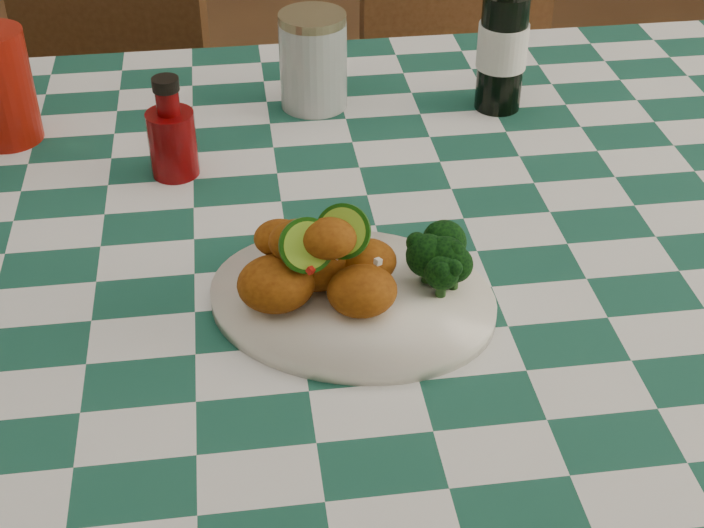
{
  "coord_description": "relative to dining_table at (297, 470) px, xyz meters",
  "views": [
    {
      "loc": [
        -0.05,
        -0.91,
        1.41
      ],
      "look_at": [
        0.06,
        -0.14,
        0.84
      ],
      "focal_mm": 50.0,
      "sensor_mm": 36.0,
      "label": 1
    }
  ],
  "objects": [
    {
      "name": "beer_bottle",
      "position": [
        0.31,
        0.27,
        0.51
      ],
      "size": [
        0.09,
        0.09,
        0.23
      ],
      "primitive_type": null,
      "rotation": [
        0.0,
        0.0,
        0.39
      ],
      "color": "black",
      "rests_on": "dining_table"
    },
    {
      "name": "ketchup_bottle",
      "position": [
        -0.12,
        0.15,
        0.46
      ],
      "size": [
        0.06,
        0.06,
        0.13
      ],
      "primitive_type": null,
      "rotation": [
        0.0,
        0.0,
        -0.07
      ],
      "color": "#640506",
      "rests_on": "dining_table"
    },
    {
      "name": "broccoli_side",
      "position": [
        0.16,
        -0.13,
        0.44
      ],
      "size": [
        0.07,
        0.07,
        0.05
      ],
      "primitive_type": null,
      "color": "black",
      "rests_on": "plate"
    },
    {
      "name": "fried_chicken_pile",
      "position": [
        0.03,
        -0.14,
        0.46
      ],
      "size": [
        0.14,
        0.11,
        0.09
      ],
      "primitive_type": null,
      "color": "#944C0E",
      "rests_on": "plate"
    },
    {
      "name": "wooden_chair_left",
      "position": [
        -0.32,
        0.68,
        0.02
      ],
      "size": [
        0.48,
        0.49,
        0.82
      ],
      "primitive_type": null,
      "rotation": [
        0.0,
        0.0,
        -0.33
      ],
      "color": "#472814",
      "rests_on": "ground"
    },
    {
      "name": "mason_jar",
      "position": [
        0.06,
        0.31,
        0.46
      ],
      "size": [
        0.12,
        0.12,
        0.13
      ],
      "primitive_type": null,
      "rotation": [
        0.0,
        0.0,
        -0.37
      ],
      "color": "#B2BCBA",
      "rests_on": "dining_table"
    },
    {
      "name": "dining_table",
      "position": [
        0.0,
        0.0,
        0.0
      ],
      "size": [
        1.66,
        1.06,
        0.79
      ],
      "primitive_type": null,
      "color": "#1A5240",
      "rests_on": "ground"
    },
    {
      "name": "plate",
      "position": [
        0.06,
        -0.14,
        0.4
      ],
      "size": [
        0.35,
        0.32,
        0.02
      ],
      "primitive_type": null,
      "rotation": [
        0.0,
        0.0,
        -0.38
      ],
      "color": "white",
      "rests_on": "dining_table"
    },
    {
      "name": "wooden_chair_right",
      "position": [
        0.43,
        0.73,
        0.04
      ],
      "size": [
        0.44,
        0.45,
        0.87
      ],
      "primitive_type": null,
      "rotation": [
        0.0,
        0.0,
        0.11
      ],
      "color": "#472814",
      "rests_on": "ground"
    }
  ]
}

